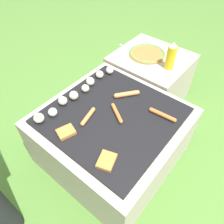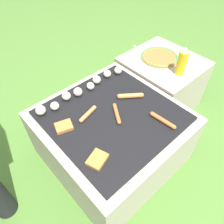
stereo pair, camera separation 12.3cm
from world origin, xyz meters
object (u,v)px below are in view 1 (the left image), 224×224
(sausage_front_center, at_px, (162,115))
(plate_colorful, at_px, (147,53))
(condiment_bottle, at_px, (171,56))
(fork_utensil, at_px, (129,48))

(sausage_front_center, relative_size, plate_colorful, 0.61)
(condiment_bottle, relative_size, fork_utensil, 0.98)
(sausage_front_center, xyz_separation_m, condiment_bottle, (0.44, 0.20, 0.08))
(sausage_front_center, distance_m, plate_colorful, 0.64)
(sausage_front_center, distance_m, fork_utensil, 0.74)
(sausage_front_center, relative_size, fork_utensil, 0.83)
(sausage_front_center, distance_m, condiment_bottle, 0.49)
(condiment_bottle, bearing_deg, plate_colorful, 76.91)
(plate_colorful, bearing_deg, condiment_bottle, -103.09)
(condiment_bottle, bearing_deg, fork_utensil, 85.34)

